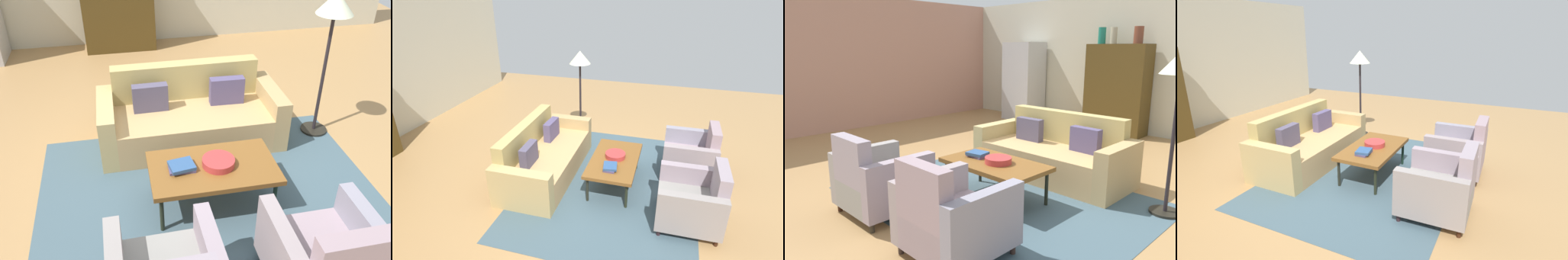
# 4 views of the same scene
# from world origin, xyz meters

# --- Properties ---
(ground_plane) EXTENTS (11.24, 11.24, 0.00)m
(ground_plane) POSITION_xyz_m (0.00, 0.00, 0.00)
(ground_plane) COLOR #AD8250
(wall_back) EXTENTS (9.36, 0.12, 2.80)m
(wall_back) POSITION_xyz_m (0.00, 3.96, 1.40)
(wall_back) COLOR beige
(wall_back) RESTS_ON ground
(wall_left) EXTENTS (0.12, 7.92, 2.80)m
(wall_left) POSITION_xyz_m (-4.68, 0.00, 1.40)
(wall_left) COLOR tan
(wall_left) RESTS_ON ground
(area_rug) EXTENTS (3.40, 2.60, 0.01)m
(area_rug) POSITION_xyz_m (0.17, -0.59, 0.00)
(area_rug) COLOR #435B67
(area_rug) RESTS_ON ground
(couch) EXTENTS (2.10, 0.90, 0.86)m
(couch) POSITION_xyz_m (0.17, 0.54, 0.29)
(couch) COLOR tan
(couch) RESTS_ON ground
(coffee_table) EXTENTS (1.20, 0.70, 0.45)m
(coffee_table) POSITION_xyz_m (0.17, -0.64, 0.41)
(coffee_table) COLOR black
(coffee_table) RESTS_ON ground
(armchair_left) EXTENTS (0.81, 0.81, 0.88)m
(armchair_left) POSITION_xyz_m (-0.43, -1.81, 0.34)
(armchair_left) COLOR #2C1D21
(armchair_left) RESTS_ON ground
(armchair_right) EXTENTS (0.81, 0.81, 0.88)m
(armchair_right) POSITION_xyz_m (0.77, -1.81, 0.34)
(armchair_right) COLOR #351A1F
(armchair_right) RESTS_ON ground
(fruit_bowl) EXTENTS (0.31, 0.31, 0.07)m
(fruit_bowl) POSITION_xyz_m (0.22, -0.64, 0.48)
(fruit_bowl) COLOR #B83534
(fruit_bowl) RESTS_ON coffee_table
(book_stack) EXTENTS (0.25, 0.22, 0.06)m
(book_stack) POSITION_xyz_m (-0.12, -0.64, 0.48)
(book_stack) COLOR #4F466E
(book_stack) RESTS_ON coffee_table
(cabinet) EXTENTS (1.20, 0.51, 1.80)m
(cabinet) POSITION_xyz_m (-0.49, 3.61, 0.90)
(cabinet) COLOR #483615
(cabinet) RESTS_ON ground
(vase_tall) EXTENTS (0.15, 0.15, 0.33)m
(vase_tall) POSITION_xyz_m (-0.89, 3.61, 1.97)
(vase_tall) COLOR #1B715E
(vase_tall) RESTS_ON cabinet
(vase_round) EXTENTS (0.13, 0.13, 0.32)m
(vase_round) POSITION_xyz_m (-0.64, 3.61, 1.96)
(vase_round) COLOR #AFAA90
(vase_round) RESTS_ON cabinet
(vase_small) EXTENTS (0.18, 0.18, 0.32)m
(vase_small) POSITION_xyz_m (-0.14, 3.61, 1.96)
(vase_small) COLOR brown
(vase_small) RESTS_ON cabinet
(refrigerator) EXTENTS (0.80, 0.73, 1.85)m
(refrigerator) POSITION_xyz_m (-2.82, 3.51, 0.93)
(refrigerator) COLOR #B7BABF
(refrigerator) RESTS_ON ground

